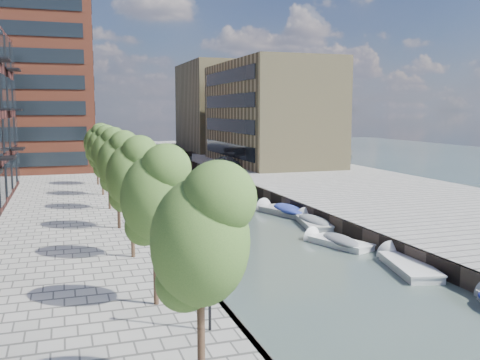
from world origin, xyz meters
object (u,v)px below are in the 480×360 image
sloop_2 (197,267)px  bridge (145,157)px  tree_3 (117,160)px  tree_1 (154,192)px  tree_6 (97,141)px  sloop_3 (143,207)px  motorboat_1 (335,242)px  sloop_4 (160,211)px  tree_4 (108,151)px  motorboat_4 (312,222)px  tree_5 (102,146)px  tree_0 (200,233)px  tree_2 (131,172)px  motorboat_2 (404,265)px  car (227,161)px  motorboat_3 (284,211)px

sloop_2 → bridge: bearing=-29.4°
tree_3 → tree_1: bearing=-90.0°
tree_6 → sloop_3: bearing=-70.1°
tree_1 → sloop_2: size_ratio=1.43×
tree_6 → sloop_3: size_ratio=1.39×
tree_3 → motorboat_1: tree_3 is taller
sloop_4 → motorboat_1: motorboat_1 is taller
bridge → tree_4: 41.08m
motorboat_4 → sloop_3: bearing=134.5°
tree_5 → sloop_2: size_ratio=1.43×
tree_1 → tree_6: size_ratio=1.00×
tree_0 → tree_2: (0.00, 14.00, 0.00)m
tree_3 → sloop_3: bearing=75.6°
motorboat_1 → tree_1: bearing=-143.5°
sloop_4 → motorboat_2: bearing=-157.3°
tree_2 → motorboat_1: (12.72, 2.43, -5.12)m
sloop_2 → sloop_4: (0.88, 16.70, 0.00)m
tree_4 → motorboat_1: (12.72, -11.57, -5.12)m
tree_0 → car: 57.11m
sloop_3 → sloop_4: 2.44m
tree_2 → motorboat_4: tree_2 is taller
tree_2 → motorboat_2: bearing=-12.2°
motorboat_4 → tree_1: bearing=-132.5°
tree_1 → tree_2: size_ratio=1.00×
car → tree_6: bearing=-158.4°
tree_3 → sloop_2: bearing=-62.6°
tree_4 → sloop_4: tree_4 is taller
tree_5 → motorboat_3: tree_5 is taller
motorboat_3 → sloop_3: bearing=148.0°
tree_0 → motorboat_4: bearing=57.8°
tree_5 → tree_0: bearing=-90.0°
tree_2 → tree_6: (0.00, 28.00, 0.00)m
tree_3 → tree_2: bearing=-90.0°
tree_0 → car: size_ratio=1.40×
motorboat_2 → tree_6: bearing=114.2°
motorboat_3 → tree_3: bearing=-157.1°
tree_6 → motorboat_2: (13.95, -31.01, -5.21)m
tree_6 → car: tree_6 is taller
bridge → tree_3: size_ratio=2.18×
bridge → sloop_4: 37.13m
tree_2 → tree_5: 21.00m
motorboat_4 → motorboat_3: bearing=94.9°
motorboat_1 → motorboat_2: size_ratio=0.88×
tree_6 → tree_1: bearing=-90.0°
tree_1 → tree_2: (0.00, 7.00, 0.00)m
tree_4 → car: size_ratio=1.40×
tree_5 → car: size_ratio=1.40×
sloop_3 → car: car is taller
tree_2 → sloop_3: 20.25m
tree_2 → car: tree_2 is taller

